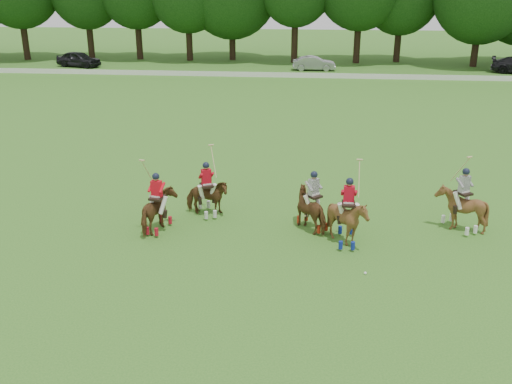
# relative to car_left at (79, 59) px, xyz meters

# --- Properties ---
(ground) EXTENTS (180.00, 180.00, 0.00)m
(ground) POSITION_rel_car_left_xyz_m (21.99, -42.50, -0.79)
(ground) COLOR #2E661D
(ground) RESTS_ON ground
(boundary_rail) EXTENTS (120.00, 0.10, 0.44)m
(boundary_rail) POSITION_rel_car_left_xyz_m (21.99, -4.50, -0.57)
(boundary_rail) COLOR white
(boundary_rail) RESTS_ON ground
(car_left) EXTENTS (4.97, 3.05, 1.58)m
(car_left) POSITION_rel_car_left_xyz_m (0.00, 0.00, 0.00)
(car_left) COLOR black
(car_left) RESTS_ON ground
(car_mid) EXTENTS (4.26, 1.63, 1.38)m
(car_mid) POSITION_rel_car_left_xyz_m (24.11, 0.00, -0.10)
(car_mid) COLOR gray
(car_mid) RESTS_ON ground
(polo_red_a) EXTENTS (1.16, 1.91, 2.76)m
(polo_red_a) POSITION_rel_car_left_xyz_m (18.70, -38.95, 0.00)
(polo_red_a) COLOR #553116
(polo_red_a) RESTS_ON ground
(polo_red_b) EXTENTS (1.78, 1.67, 2.69)m
(polo_red_b) POSITION_rel_car_left_xyz_m (20.19, -37.31, -0.04)
(polo_red_b) COLOR #553116
(polo_red_b) RESTS_ON ground
(polo_red_c) EXTENTS (1.41, 1.58, 2.94)m
(polo_red_c) POSITION_rel_car_left_xyz_m (25.44, -39.33, 0.09)
(polo_red_c) COLOR #553116
(polo_red_c) RESTS_ON ground
(polo_stripe_a) EXTENTS (1.79, 1.86, 2.22)m
(polo_stripe_a) POSITION_rel_car_left_xyz_m (24.26, -38.20, 0.00)
(polo_stripe_a) COLOR #553116
(polo_stripe_a) RESTS_ON ground
(polo_stripe_b) EXTENTS (1.92, 1.98, 2.90)m
(polo_stripe_b) POSITION_rel_car_left_xyz_m (29.60, -37.75, 0.07)
(polo_stripe_b) COLOR #553116
(polo_stripe_b) RESTS_ON ground
(polo_ball) EXTENTS (0.09, 0.09, 0.09)m
(polo_ball) POSITION_rel_car_left_xyz_m (25.93, -41.51, -0.75)
(polo_ball) COLOR white
(polo_ball) RESTS_ON ground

